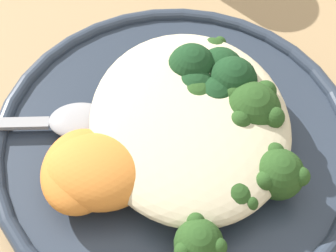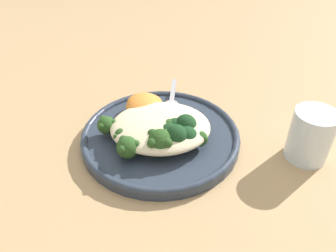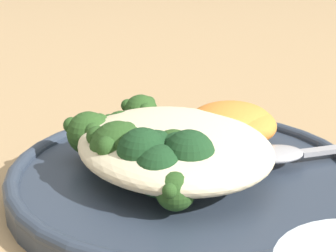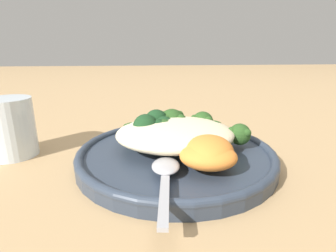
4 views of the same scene
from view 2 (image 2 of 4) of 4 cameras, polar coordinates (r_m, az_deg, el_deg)
ground_plane at (r=0.56m, az=-1.55°, el=-3.78°), size 4.00×4.00×0.00m
plate at (r=0.57m, az=-1.98°, el=-1.74°), size 0.27×0.27×0.02m
quinoa_mound at (r=0.54m, az=-1.13°, el=-0.12°), size 0.17×0.14×0.03m
broccoli_stalk_0 at (r=0.56m, az=-8.28°, el=0.28°), size 0.12×0.05×0.03m
broccoli_stalk_1 at (r=0.54m, az=-6.22°, el=-0.97°), size 0.09×0.08×0.03m
broccoli_stalk_2 at (r=0.52m, az=-6.14°, el=-2.72°), size 0.08×0.12×0.03m
broccoli_stalk_3 at (r=0.52m, az=-1.81°, el=-2.17°), size 0.04×0.12×0.04m
broccoli_stalk_4 at (r=0.54m, az=-0.23°, el=-0.59°), size 0.06×0.08×0.04m
broccoli_stalk_5 at (r=0.54m, az=2.86°, el=-1.27°), size 0.09×0.08×0.03m
sweet_potato_chunk_0 at (r=0.61m, az=-4.35°, el=4.09°), size 0.07×0.06×0.03m
sweet_potato_chunk_1 at (r=0.60m, az=-4.75°, el=3.65°), size 0.08×0.09×0.03m
kale_tuft at (r=0.52m, az=1.58°, el=-1.10°), size 0.06×0.06×0.04m
spoon at (r=0.62m, az=0.32°, el=4.00°), size 0.04×0.13×0.01m
water_glass at (r=0.56m, az=23.34°, el=-1.55°), size 0.07×0.07×0.09m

